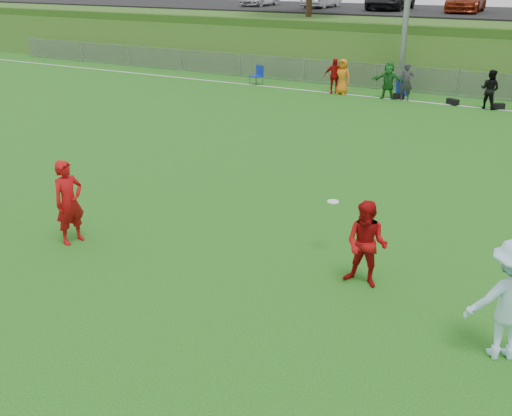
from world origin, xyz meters
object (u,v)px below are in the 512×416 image
Objects in this scene: player_blue at (510,301)px; player_red_center at (366,245)px; player_red_left at (69,202)px; recycling_bin at (402,87)px; frisbee at (333,202)px.

player_red_center is at bearing -49.27° from player_blue.
player_red_left is 2.31× the size of recycling_bin.
frisbee is (-1.07, 0.98, 0.32)m from player_red_center.
player_blue is at bearing -76.78° from player_red_left.
recycling_bin is (-6.70, 19.31, -0.59)m from player_blue.
player_red_left reaches higher than player_red_center.
player_red_center is 0.86× the size of player_blue.
frisbee is (5.31, 2.23, 0.23)m from player_red_left.
player_red_center reaches higher than frisbee.
player_red_left is 7.83× the size of frisbee.
player_blue is at bearing -70.87° from recycling_bin.
frisbee is at bearing 139.30° from player_red_center.
player_red_left is 19.60m from recycling_bin.
player_red_center is at bearing -77.38° from recycling_bin.
player_red_left is at bearing -96.75° from recycling_bin.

